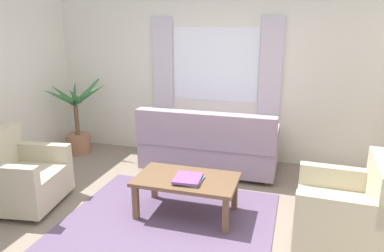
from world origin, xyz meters
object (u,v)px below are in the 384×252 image
couch (208,147)px  potted_plant (78,122)px  armchair_right (347,210)px  book_stack_on_table (188,179)px  coffee_table (186,183)px  armchair_left (18,177)px

couch → potted_plant: size_ratio=1.50×
couch → armchair_right: (1.69, -1.37, -0.01)m
book_stack_on_table → potted_plant: bearing=147.3°
armchair_right → potted_plant: (-3.90, 1.51, 0.16)m
book_stack_on_table → potted_plant: 2.76m
armchair_right → coffee_table: size_ratio=0.80×
armchair_right → potted_plant: size_ratio=0.69×
armchair_left → coffee_table: (1.92, 0.34, 0.03)m
coffee_table → book_stack_on_table: 0.12m
couch → armchair_left: size_ratio=2.00×
armchair_right → coffee_table: 1.62m
armchair_right → book_stack_on_table: size_ratio=2.69×
armchair_right → book_stack_on_table: bearing=-88.3°
coffee_table → book_stack_on_table: (0.04, -0.07, 0.08)m
book_stack_on_table → armchair_left: bearing=-172.3°
coffee_table → potted_plant: 2.69m
armchair_right → coffee_table: armchair_right is taller
armchair_right → potted_plant: bearing=-108.7°
potted_plant → coffee_table: bearing=-31.8°
armchair_left → coffee_table: size_ratio=0.87×
armchair_left → armchair_right: size_ratio=1.08×
armchair_left → book_stack_on_table: 1.98m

